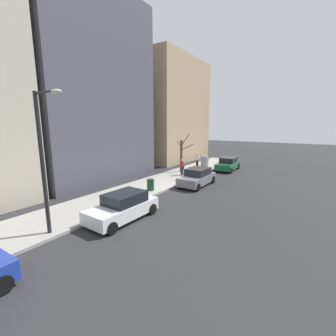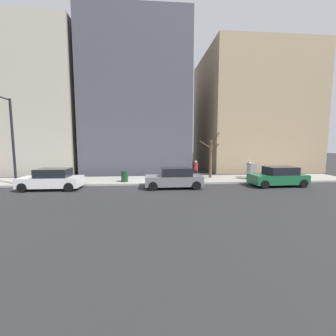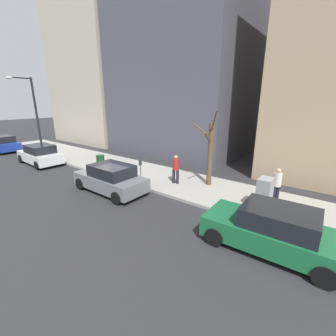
% 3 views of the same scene
% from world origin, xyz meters
% --- Properties ---
extents(ground_plane, '(120.00, 120.00, 0.00)m').
position_xyz_m(ground_plane, '(0.00, 0.00, 0.00)').
color(ground_plane, '#2B2B2D').
extents(sidewalk, '(4.00, 36.00, 0.15)m').
position_xyz_m(sidewalk, '(2.00, 0.00, 0.07)').
color(sidewalk, '#9E9B93').
rests_on(sidewalk, ground).
extents(parked_car_green, '(2.06, 4.26, 1.52)m').
position_xyz_m(parked_car_green, '(-1.24, -10.05, 0.74)').
color(parked_car_green, '#196038').
rests_on(parked_car_green, ground).
extents(parked_car_grey, '(1.94, 4.21, 1.52)m').
position_xyz_m(parked_car_grey, '(-1.26, -1.91, 0.74)').
color(parked_car_grey, slate).
rests_on(parked_car_grey, ground).
extents(parked_car_white, '(2.01, 4.24, 1.52)m').
position_xyz_m(parked_car_white, '(-1.05, 6.96, 0.74)').
color(parked_car_white, white).
rests_on(parked_car_white, ground).
extents(parking_meter, '(0.14, 0.10, 1.35)m').
position_xyz_m(parking_meter, '(0.45, -2.46, 0.98)').
color(parking_meter, slate).
rests_on(parking_meter, sidewalk).
extents(utility_box, '(0.83, 0.61, 1.43)m').
position_xyz_m(utility_box, '(1.30, -9.07, 0.85)').
color(utility_box, '#A8A399').
rests_on(utility_box, sidewalk).
extents(streetlamp, '(1.97, 0.32, 6.50)m').
position_xyz_m(streetlamp, '(0.28, 10.30, 4.02)').
color(streetlamp, black).
rests_on(streetlamp, sidewalk).
extents(bare_tree, '(1.52, 1.71, 4.16)m').
position_xyz_m(bare_tree, '(2.56, -5.73, 2.01)').
color(bare_tree, brown).
rests_on(bare_tree, sidewalk).
extents(trash_bin, '(0.56, 0.56, 0.90)m').
position_xyz_m(trash_bin, '(0.90, 1.98, 0.60)').
color(trash_bin, '#14381E').
rests_on(trash_bin, sidewalk).
extents(pedestrian_near_meter, '(0.37, 0.36, 1.66)m').
position_xyz_m(pedestrian_near_meter, '(2.38, -9.30, 1.09)').
color(pedestrian_near_meter, '#1E1E2D').
rests_on(pedestrian_near_meter, sidewalk).
extents(pedestrian_midblock, '(0.36, 0.40, 1.66)m').
position_xyz_m(pedestrian_midblock, '(1.59, -4.13, 1.09)').
color(pedestrian_midblock, '#1E1E2D').
rests_on(pedestrian_midblock, sidewalk).
extents(office_tower_left, '(12.47, 12.47, 14.52)m').
position_xyz_m(office_tower_left, '(11.74, -13.44, 7.26)').
color(office_tower_left, tan).
rests_on(office_tower_left, ground).
extents(office_block_center, '(11.70, 11.70, 16.88)m').
position_xyz_m(office_block_center, '(11.35, 1.24, 8.44)').
color(office_block_center, '#4C4C56').
rests_on(office_block_center, ground).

